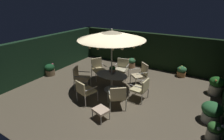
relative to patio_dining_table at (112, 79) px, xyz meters
The scene contains 20 objects.
ground_plane 0.59m from the patio_dining_table, 34.23° to the right, with size 8.59×7.67×0.02m, color brown.
hedge_backdrop_rear 3.58m from the patio_dining_table, 86.69° to the left, with size 8.59×0.30×1.99m, color black.
hedge_backdrop_left 3.97m from the patio_dining_table, behind, with size 0.30×7.67×1.99m, color black.
patio_dining_table is the anchor object (origin of this frame).
patio_umbrella 1.90m from the patio_dining_table, 123.63° to the right, with size 2.69×2.69×2.68m.
centerpiece_planter 0.43m from the patio_dining_table, 108.07° to the left, with size 0.27×0.27×0.36m.
patio_chair_north 1.42m from the patio_dining_table, 51.02° to the right, with size 0.86×0.86×0.95m.
patio_chair_northeast 1.41m from the patio_dining_table, ahead, with size 0.63×0.66×0.91m.
patio_chair_east 1.43m from the patio_dining_table, 50.25° to the left, with size 0.82×0.83×1.03m.
patio_chair_southeast 1.42m from the patio_dining_table, 99.40° to the left, with size 0.74×0.71×0.96m.
patio_chair_south 1.42m from the patio_dining_table, 149.97° to the left, with size 0.80×0.80×1.02m.
patio_chair_southwest 1.42m from the patio_dining_table, 157.10° to the right, with size 0.79×0.78×0.98m.
patio_chair_west 1.41m from the patio_dining_table, 105.34° to the right, with size 0.73×0.75×0.91m.
ottoman_footrest 2.03m from the patio_dining_table, 69.18° to the right, with size 0.57×0.52×0.39m.
potted_plant_back_center 4.08m from the patio_dining_table, 14.72° to the right, with size 0.39×0.38×0.58m.
potted_plant_right_near 3.88m from the patio_dining_table, 52.25° to the left, with size 0.46×0.46×0.56m.
potted_plant_right_far 3.62m from the patio_dining_table, behind, with size 0.50×0.50×0.61m.
potted_plant_left_far 2.92m from the patio_dining_table, 97.26° to the left, with size 0.44×0.43×0.58m.
potted_plant_back_right 3.83m from the patio_dining_table, ahead, with size 0.62×0.62×0.70m.
potted_plant_left_near 4.36m from the patio_dining_table, 26.09° to the left, with size 0.58×0.58×0.77m.
Camera 1 is at (3.17, -5.49, 3.67)m, focal length 27.01 mm.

